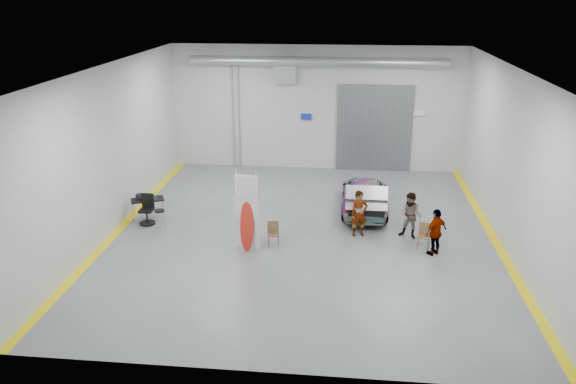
# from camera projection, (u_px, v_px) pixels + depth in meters

# --- Properties ---
(ground) EXTENTS (16.00, 16.00, 0.00)m
(ground) POSITION_uv_depth(u_px,v_px,m) (303.00, 233.00, 20.60)
(ground) COLOR slate
(ground) RESTS_ON ground
(room_shell) EXTENTS (14.02, 16.18, 6.01)m
(room_shell) POSITION_uv_depth(u_px,v_px,m) (315.00, 111.00, 21.25)
(room_shell) COLOR #BBBEC0
(room_shell) RESTS_ON ground
(sedan_car) EXTENTS (1.90, 4.54, 1.31)m
(sedan_car) POSITION_uv_depth(u_px,v_px,m) (365.00, 195.00, 22.56)
(sedan_car) COLOR silver
(sedan_car) RESTS_ON ground
(person_a) EXTENTS (0.72, 0.59, 1.71)m
(person_a) POSITION_uv_depth(u_px,v_px,m) (359.00, 214.00, 20.13)
(person_a) COLOR olive
(person_a) RESTS_ON ground
(person_b) EXTENTS (1.02, 0.92, 1.70)m
(person_b) POSITION_uv_depth(u_px,v_px,m) (411.00, 216.00, 19.95)
(person_b) COLOR slate
(person_b) RESTS_ON ground
(person_c) EXTENTS (0.98, 0.91, 1.64)m
(person_c) POSITION_uv_depth(u_px,v_px,m) (436.00, 232.00, 18.69)
(person_c) COLOR #9D6B34
(person_c) RESTS_ON ground
(surfboard_display) EXTENTS (0.81, 0.30, 2.89)m
(surfboard_display) POSITION_uv_depth(u_px,v_px,m) (248.00, 219.00, 18.86)
(surfboard_display) COLOR white
(surfboard_display) RESTS_ON ground
(folding_chair_near) EXTENTS (0.46, 0.48, 0.84)m
(folding_chair_near) POSITION_uv_depth(u_px,v_px,m) (273.00, 238.00, 19.54)
(folding_chair_near) COLOR brown
(folding_chair_near) RESTS_ON ground
(folding_chair_far) EXTENTS (0.51, 0.53, 0.86)m
(folding_chair_far) POSITION_uv_depth(u_px,v_px,m) (423.00, 241.00, 19.35)
(folding_chair_far) COLOR brown
(folding_chair_far) RESTS_ON ground
(shop_stool) EXTENTS (0.39, 0.39, 0.77)m
(shop_stool) POSITION_uv_depth(u_px,v_px,m) (160.00, 220.00, 20.80)
(shop_stool) COLOR black
(shop_stool) RESTS_ON ground
(work_table) EXTENTS (1.38, 1.05, 1.01)m
(work_table) POSITION_uv_depth(u_px,v_px,m) (146.00, 199.00, 21.73)
(work_table) COLOR #9A9DA2
(work_table) RESTS_ON ground
(office_chair) EXTENTS (0.61, 0.61, 1.14)m
(office_chair) POSITION_uv_depth(u_px,v_px,m) (147.00, 211.00, 21.29)
(office_chair) COLOR black
(office_chair) RESTS_ON ground
(trunk_lid) EXTENTS (1.53, 0.93, 0.04)m
(trunk_lid) POSITION_uv_depth(u_px,v_px,m) (367.00, 196.00, 20.45)
(trunk_lid) COLOR silver
(trunk_lid) RESTS_ON sedan_car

